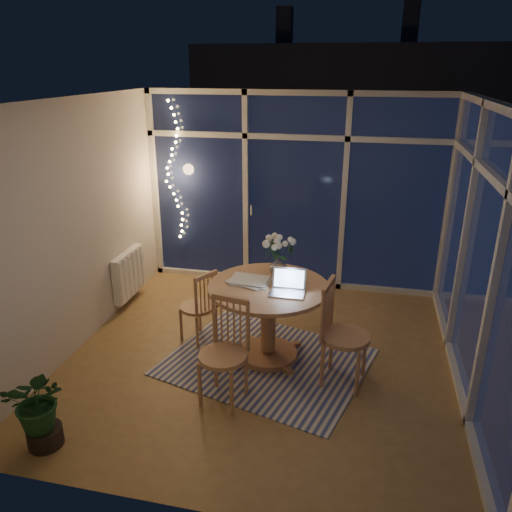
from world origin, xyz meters
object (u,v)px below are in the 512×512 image
object	(u,v)px
chair_right	(346,334)
dining_table	(268,322)
laptop	(287,282)
chair_left	(198,305)
potted_plant	(40,406)
chair_front	(223,354)
flower_vase	(278,265)

from	to	relation	value
chair_right	dining_table	bearing A→B (deg)	80.86
dining_table	laptop	size ratio (longest dim) A/B	3.68
chair_left	chair_right	xyz separation A→B (m)	(1.62, -0.44, 0.09)
potted_plant	chair_left	bearing A→B (deg)	69.55
chair_front	flower_vase	distance (m)	1.22
chair_front	potted_plant	world-z (taller)	chair_front
chair_right	chair_front	size ratio (longest dim) A/B	1.06
chair_right	flower_vase	size ratio (longest dim) A/B	5.01
dining_table	potted_plant	world-z (taller)	dining_table
chair_right	flower_vase	distance (m)	1.03
dining_table	potted_plant	distance (m)	2.25
chair_left	chair_right	bearing A→B (deg)	105.20
laptop	flower_vase	xyz separation A→B (m)	(-0.17, 0.45, -0.02)
chair_left	laptop	size ratio (longest dim) A/B	2.62
dining_table	flower_vase	distance (m)	0.60
potted_plant	laptop	bearing A→B (deg)	41.40
chair_left	chair_front	distance (m)	1.13
chair_left	flower_vase	xyz separation A→B (m)	(0.86, 0.13, 0.50)
chair_left	potted_plant	distance (m)	1.96
dining_table	laptop	xyz separation A→B (m)	(0.21, -0.15, 0.54)
chair_left	dining_table	bearing A→B (deg)	108.66
chair_left	chair_right	world-z (taller)	chair_right
chair_right	laptop	world-z (taller)	laptop
chair_right	potted_plant	bearing A→B (deg)	130.86
laptop	dining_table	bearing A→B (deg)	143.97
dining_table	chair_front	distance (m)	0.84
chair_left	chair_right	distance (m)	1.68
chair_left	chair_right	size ratio (longest dim) A/B	0.82
dining_table	chair_left	distance (m)	0.84
dining_table	chair_right	world-z (taller)	chair_right
dining_table	chair_front	size ratio (longest dim) A/B	1.22
chair_left	laptop	distance (m)	1.20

